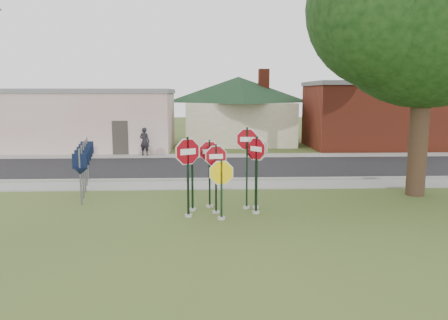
{
  "coord_description": "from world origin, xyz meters",
  "views": [
    {
      "loc": [
        -0.6,
        -12.71,
        3.9
      ],
      "look_at": [
        0.02,
        2.0,
        1.65
      ],
      "focal_mm": 35.0,
      "sensor_mm": 36.0,
      "label": 1
    }
  ],
  "objects_px": {
    "stop_sign_left": "(188,165)",
    "oak_tree": "(428,1)",
    "stop_sign_yellow": "(221,183)",
    "pedestrian": "(145,141)",
    "stop_sign_center": "(216,170)"
  },
  "relations": [
    {
      "from": "stop_sign_yellow",
      "to": "oak_tree",
      "type": "relative_size",
      "value": 0.18
    },
    {
      "from": "stop_sign_yellow",
      "to": "stop_sign_left",
      "type": "xyz_separation_m",
      "value": [
        -1.04,
        0.34,
        0.52
      ]
    },
    {
      "from": "stop_sign_left",
      "to": "oak_tree",
      "type": "bearing_deg",
      "value": 17.18
    },
    {
      "from": "stop_sign_yellow",
      "to": "oak_tree",
      "type": "xyz_separation_m",
      "value": [
        7.62,
        3.02,
        6.05
      ]
    },
    {
      "from": "stop_sign_left",
      "to": "oak_tree",
      "type": "height_order",
      "value": "oak_tree"
    },
    {
      "from": "pedestrian",
      "to": "stop_sign_left",
      "type": "bearing_deg",
      "value": 121.49
    },
    {
      "from": "stop_sign_left",
      "to": "pedestrian",
      "type": "distance_m",
      "value": 14.1
    },
    {
      "from": "stop_sign_yellow",
      "to": "stop_sign_left",
      "type": "distance_m",
      "value": 1.21
    },
    {
      "from": "stop_sign_left",
      "to": "pedestrian",
      "type": "relative_size",
      "value": 1.53
    },
    {
      "from": "stop_sign_center",
      "to": "pedestrian",
      "type": "distance_m",
      "value": 13.94
    },
    {
      "from": "stop_sign_yellow",
      "to": "pedestrian",
      "type": "height_order",
      "value": "stop_sign_yellow"
    },
    {
      "from": "stop_sign_center",
      "to": "stop_sign_yellow",
      "type": "relative_size",
      "value": 1.19
    },
    {
      "from": "stop_sign_left",
      "to": "oak_tree",
      "type": "xyz_separation_m",
      "value": [
        8.67,
        2.68,
        5.52
      ]
    },
    {
      "from": "stop_sign_center",
      "to": "stop_sign_yellow",
      "type": "height_order",
      "value": "stop_sign_center"
    },
    {
      "from": "stop_sign_center",
      "to": "oak_tree",
      "type": "bearing_deg",
      "value": 16.4
    }
  ]
}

